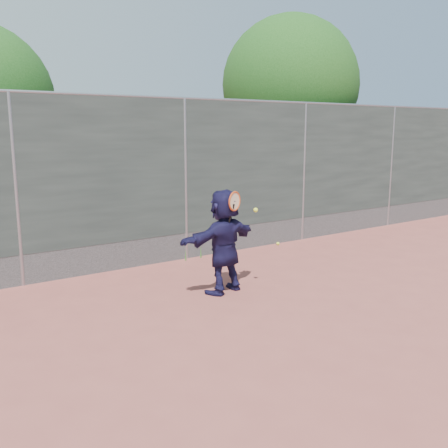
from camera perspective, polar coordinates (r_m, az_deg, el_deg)
ground at (r=6.98m, az=10.47°, el=-9.92°), size 80.00×80.00×0.00m
player at (r=7.49m, az=0.00°, el=-1.98°), size 1.53×0.76×1.58m
ball_ground at (r=10.75m, az=6.18°, el=-2.24°), size 0.07×0.07×0.07m
fence at (r=9.37m, az=-4.44°, el=5.47°), size 20.00×0.06×3.03m
swing_action at (r=7.26m, az=1.44°, el=2.38°), size 0.49×0.21×0.51m
tree_right at (r=13.97m, az=8.00°, el=14.99°), size 3.78×3.60×5.39m
weed_clump at (r=9.67m, az=-2.46°, el=-3.06°), size 0.68×0.07×0.30m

